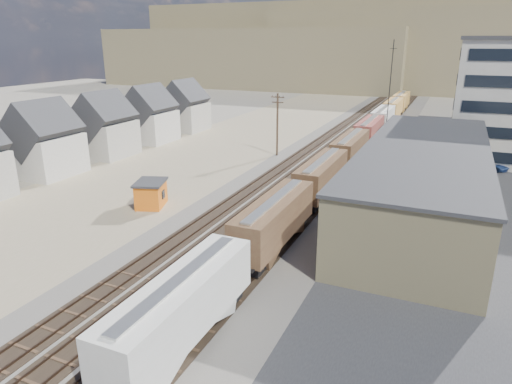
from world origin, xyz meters
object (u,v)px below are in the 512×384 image
at_px(freight_train, 360,139).
at_px(utility_pole_north, 277,123).
at_px(maintenance_shed, 151,194).
at_px(parked_car_blue, 491,165).

distance_m(freight_train, utility_pole_north, 13.67).
xyz_separation_m(freight_train, maintenance_shed, (-16.71, -33.37, -1.28)).
bearing_deg(maintenance_shed, parked_car_blue, 42.09).
bearing_deg(parked_car_blue, freight_train, 116.76).
xyz_separation_m(freight_train, utility_pole_north, (-12.30, -5.43, 2.50)).
distance_m(utility_pole_north, maintenance_shed, 28.54).
bearing_deg(parked_car_blue, utility_pole_north, 127.62).
bearing_deg(parked_car_blue, maintenance_shed, 161.56).
bearing_deg(maintenance_shed, utility_pole_north, 81.04).
height_order(maintenance_shed, parked_car_blue, maintenance_shed).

